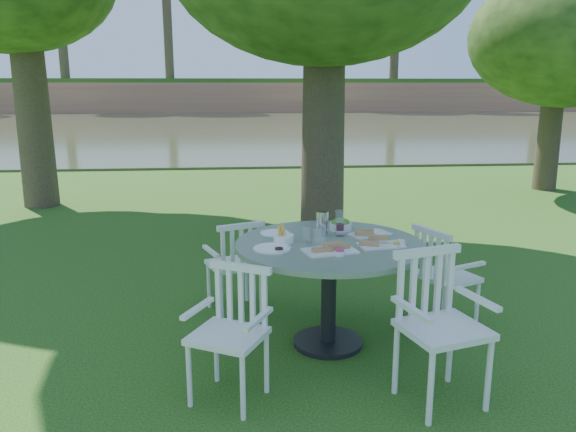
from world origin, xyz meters
name	(u,v)px	position (x,y,z in m)	size (l,w,h in m)	color
ground	(290,309)	(0.00, 0.00, 0.00)	(140.00, 140.00, 0.00)	#173E0D
table	(329,262)	(0.24, -0.76, 0.70)	(1.47, 1.47, 0.86)	black
chair_ne	(439,271)	(1.21, -0.55, 0.53)	(0.56, 0.58, 0.89)	white
chair_nw	(237,260)	(-0.48, -0.06, 0.51)	(0.56, 0.55, 0.87)	white
chair_sw	(234,322)	(-0.51, -1.43, 0.52)	(0.59, 0.58, 0.88)	white
chair_se	(435,313)	(0.81, -1.56, 0.59)	(0.62, 0.59, 1.00)	white
tableware	(324,234)	(0.21, -0.67, 0.90)	(1.16, 0.87, 0.21)	white
river	(246,127)	(0.00, 23.00, 0.00)	(100.00, 28.00, 0.12)	#363C23
far_bank	(244,16)	(0.28, 41.12, 7.25)	(100.00, 18.00, 15.20)	#9A6448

